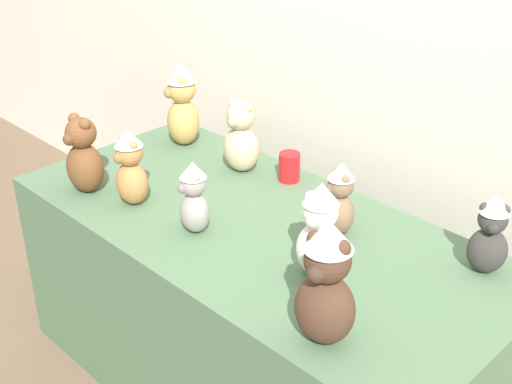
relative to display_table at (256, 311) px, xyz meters
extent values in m
cube|color=silver|center=(0.00, 0.67, 0.93)|extent=(7.00, 0.08, 2.60)
cube|color=#4C6B4C|center=(0.00, 0.00, 0.00)|extent=(1.79, 0.84, 0.74)
ellipsoid|color=#4C3323|center=(0.54, -0.29, 0.47)|extent=(0.18, 0.16, 0.20)
sphere|color=#4C3323|center=(0.54, -0.29, 0.62)|extent=(0.12, 0.12, 0.12)
sphere|color=#4C3323|center=(0.51, -0.30, 0.66)|extent=(0.04, 0.04, 0.04)
sphere|color=#4C3323|center=(0.58, -0.29, 0.66)|extent=(0.04, 0.04, 0.04)
sphere|color=#412E23|center=(0.55, -0.34, 0.61)|extent=(0.05, 0.05, 0.05)
cone|color=silver|center=(0.54, -0.29, 0.69)|extent=(0.13, 0.13, 0.08)
ellipsoid|color=#7F6047|center=(0.23, 0.15, 0.44)|extent=(0.15, 0.14, 0.14)
sphere|color=#7F6047|center=(0.23, 0.15, 0.54)|extent=(0.08, 0.08, 0.08)
sphere|color=#7F6047|center=(0.21, 0.16, 0.58)|extent=(0.03, 0.03, 0.03)
sphere|color=#7F6047|center=(0.25, 0.14, 0.58)|extent=(0.03, 0.03, 0.03)
sphere|color=brown|center=(0.21, 0.12, 0.54)|extent=(0.04, 0.04, 0.04)
cone|color=silver|center=(0.23, 0.15, 0.59)|extent=(0.09, 0.09, 0.05)
ellipsoid|color=brown|center=(-0.61, -0.27, 0.46)|extent=(0.15, 0.13, 0.18)
sphere|color=brown|center=(-0.61, -0.27, 0.60)|extent=(0.11, 0.11, 0.11)
sphere|color=brown|center=(-0.64, -0.27, 0.64)|extent=(0.04, 0.04, 0.04)
sphere|color=brown|center=(-0.57, -0.27, 0.64)|extent=(0.04, 0.04, 0.04)
sphere|color=brown|center=(-0.61, -0.32, 0.59)|extent=(0.05, 0.05, 0.05)
ellipsoid|color=tan|center=(-0.68, 0.26, 0.46)|extent=(0.20, 0.19, 0.19)
sphere|color=tan|center=(-0.68, 0.26, 0.61)|extent=(0.12, 0.12, 0.12)
sphere|color=tan|center=(-0.71, 0.27, 0.65)|extent=(0.04, 0.04, 0.04)
sphere|color=tan|center=(-0.65, 0.24, 0.65)|extent=(0.04, 0.04, 0.04)
sphere|color=olive|center=(-0.71, 0.21, 0.60)|extent=(0.05, 0.05, 0.05)
cone|color=silver|center=(-0.68, 0.26, 0.68)|extent=(0.12, 0.12, 0.08)
ellipsoid|color=#B27A42|center=(-0.41, -0.20, 0.45)|extent=(0.14, 0.12, 0.16)
sphere|color=#B27A42|center=(-0.41, -0.20, 0.56)|extent=(0.09, 0.09, 0.09)
sphere|color=#B27A42|center=(-0.44, -0.20, 0.60)|extent=(0.04, 0.04, 0.04)
sphere|color=#B27A42|center=(-0.38, -0.21, 0.60)|extent=(0.04, 0.04, 0.04)
sphere|color=olive|center=(-0.41, -0.24, 0.55)|extent=(0.04, 0.04, 0.04)
cone|color=silver|center=(-0.41, -0.20, 0.62)|extent=(0.10, 0.10, 0.06)
ellipsoid|color=#383533|center=(0.68, 0.29, 0.44)|extent=(0.15, 0.15, 0.14)
sphere|color=#383533|center=(0.68, 0.29, 0.55)|extent=(0.09, 0.09, 0.09)
sphere|color=#383533|center=(0.66, 0.27, 0.58)|extent=(0.03, 0.03, 0.03)
sphere|color=#383533|center=(0.70, 0.30, 0.58)|extent=(0.03, 0.03, 0.03)
sphere|color=#32302E|center=(0.70, 0.26, 0.54)|extent=(0.04, 0.04, 0.04)
cone|color=silver|center=(0.68, 0.29, 0.60)|extent=(0.09, 0.09, 0.06)
ellipsoid|color=gray|center=(-0.11, -0.17, 0.44)|extent=(0.14, 0.13, 0.14)
sphere|color=gray|center=(-0.11, -0.17, 0.54)|extent=(0.08, 0.08, 0.08)
sphere|color=gray|center=(-0.13, -0.16, 0.58)|extent=(0.03, 0.03, 0.03)
sphere|color=gray|center=(-0.08, -0.18, 0.58)|extent=(0.03, 0.03, 0.03)
sphere|color=slate|center=(-0.12, -0.21, 0.53)|extent=(0.04, 0.04, 0.04)
cone|color=silver|center=(-0.11, -0.17, 0.59)|extent=(0.09, 0.09, 0.05)
ellipsoid|color=white|center=(0.34, -0.08, 0.45)|extent=(0.16, 0.14, 0.17)
sphere|color=white|center=(0.34, -0.08, 0.58)|extent=(0.10, 0.10, 0.10)
sphere|color=white|center=(0.31, -0.08, 0.62)|extent=(0.04, 0.04, 0.04)
sphere|color=white|center=(0.37, -0.07, 0.62)|extent=(0.04, 0.04, 0.04)
sphere|color=#B4B3AF|center=(0.35, -0.12, 0.57)|extent=(0.04, 0.04, 0.04)
cone|color=silver|center=(0.34, -0.08, 0.64)|extent=(0.11, 0.11, 0.07)
ellipsoid|color=#CCB78E|center=(-0.33, 0.25, 0.46)|extent=(0.16, 0.14, 0.18)
sphere|color=#CCB78E|center=(-0.33, 0.25, 0.59)|extent=(0.11, 0.11, 0.11)
sphere|color=#CCB78E|center=(-0.36, 0.25, 0.63)|extent=(0.04, 0.04, 0.04)
sphere|color=#CCB78E|center=(-0.29, 0.25, 0.63)|extent=(0.04, 0.04, 0.04)
sphere|color=#9D8E71|center=(-0.32, 0.20, 0.58)|extent=(0.05, 0.05, 0.05)
cylinder|color=red|center=(-0.14, 0.32, 0.42)|extent=(0.08, 0.08, 0.11)
camera|label=1|loc=(1.41, -1.41, 1.55)|focal=48.25mm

